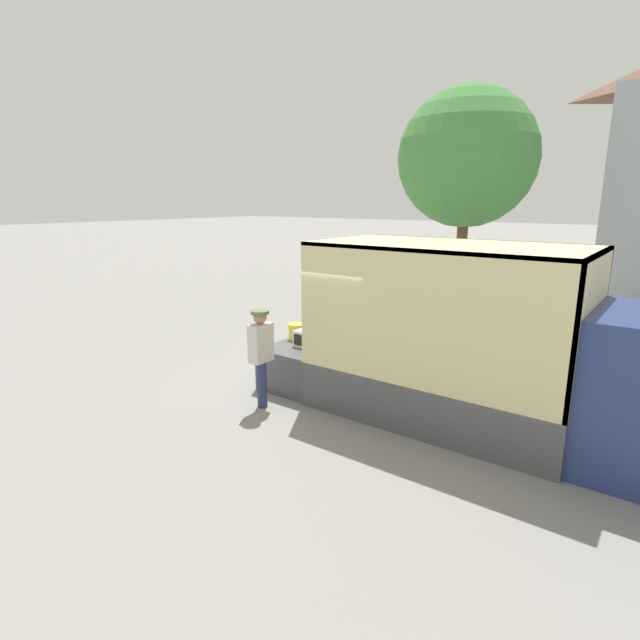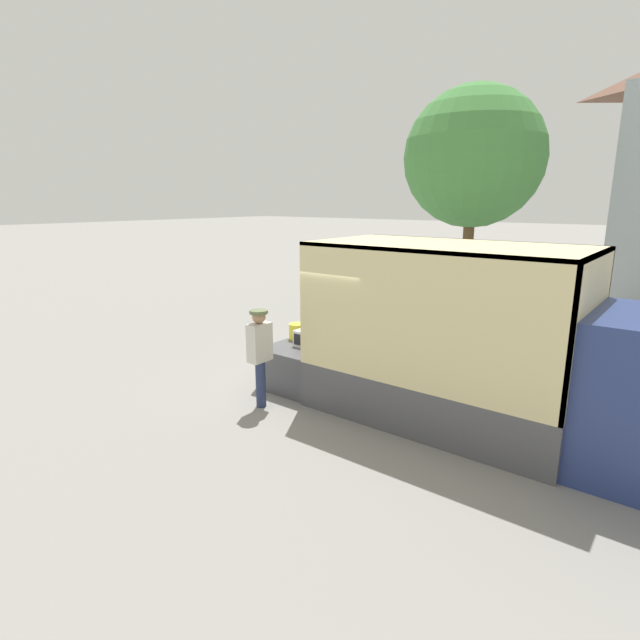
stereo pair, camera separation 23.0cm
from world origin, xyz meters
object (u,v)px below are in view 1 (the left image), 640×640
(box_truck, at_px, (551,385))
(street_tree, at_px, (467,158))
(microwave, at_px, (307,339))
(portable_generator, at_px, (328,329))
(orange_bucket, at_px, (296,332))
(worker_person, at_px, (261,348))

(box_truck, relative_size, street_tree, 0.93)
(microwave, xyz_separation_m, portable_generator, (0.01, 0.72, 0.06))
(portable_generator, distance_m, street_tree, 9.27)
(box_truck, height_order, microwave, box_truck)
(street_tree, bearing_deg, portable_generator, -87.09)
(box_truck, relative_size, orange_bucket, 20.06)
(microwave, relative_size, street_tree, 0.06)
(orange_bucket, xyz_separation_m, street_tree, (0.09, 8.79, 4.04))
(microwave, bearing_deg, worker_person, -89.84)
(box_truck, height_order, street_tree, street_tree)
(box_truck, distance_m, portable_generator, 4.51)
(box_truck, bearing_deg, portable_generator, 175.34)
(box_truck, xyz_separation_m, worker_person, (-4.50, -1.68, 0.18))
(orange_bucket, bearing_deg, street_tree, 89.42)
(box_truck, xyz_separation_m, street_tree, (-4.92, 8.72, 4.10))
(worker_person, distance_m, street_tree, 11.12)
(portable_generator, height_order, orange_bucket, portable_generator)
(microwave, distance_m, portable_generator, 0.72)
(portable_generator, xyz_separation_m, street_tree, (-0.42, 8.36, 3.98))
(microwave, xyz_separation_m, worker_person, (0.00, -1.32, 0.12))
(orange_bucket, relative_size, worker_person, 0.19)
(microwave, bearing_deg, street_tree, 92.58)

